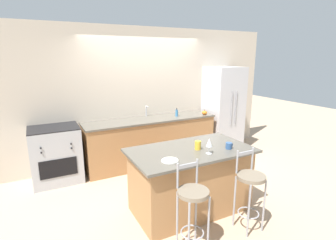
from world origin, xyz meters
TOP-DOWN VIEW (x-y plane):
  - ground_plane at (0.00, 0.00)m, footprint 18.00×18.00m
  - wall_back at (0.00, 0.72)m, footprint 6.00×0.07m
  - back_counter at (0.00, 0.39)m, footprint 2.65×0.71m
  - sink_faucet at (0.00, 0.59)m, footprint 0.02×0.13m
  - kitchen_island at (-0.20, -1.43)m, footprint 1.68×0.94m
  - refrigerator at (1.77, 0.35)m, footprint 0.74×0.73m
  - oven_range at (-1.78, 0.38)m, footprint 0.80×0.66m
  - bar_stool_near at (-0.61, -2.13)m, footprint 0.35×0.35m
  - bar_stool_far at (0.22, -2.13)m, footprint 0.35×0.35m
  - dinner_plate at (-0.64, -1.66)m, footprint 0.21×0.21m
  - wine_glass at (-0.08, -1.67)m, footprint 0.08×0.08m
  - coffee_mug at (0.28, -1.64)m, footprint 0.12×0.09m
  - tumbler_cup at (-0.12, -1.47)m, footprint 0.08×0.08m
  - pumpkin_decoration at (1.14, 0.16)m, footprint 0.11×0.11m
  - soap_bottle at (0.55, 0.30)m, footprint 0.05×0.05m

SIDE VIEW (x-z plane):
  - ground_plane at x=0.00m, z-range 0.00..0.00m
  - kitchen_island at x=-0.20m, z-range 0.00..0.90m
  - back_counter at x=0.00m, z-range 0.00..0.93m
  - oven_range at x=-1.78m, z-range 0.00..0.97m
  - bar_stool_near at x=-0.61m, z-range 0.07..1.10m
  - bar_stool_far at x=0.22m, z-range 0.07..1.10m
  - dinner_plate at x=-0.64m, z-range 0.90..0.92m
  - coffee_mug at x=0.28m, z-range 0.90..0.99m
  - refrigerator at x=1.77m, z-range 0.00..1.91m
  - tumbler_cup at x=-0.12m, z-range 0.90..1.02m
  - pumpkin_decoration at x=1.14m, z-range 0.92..1.03m
  - soap_bottle at x=0.55m, z-range 0.92..1.09m
  - wine_glass at x=-0.08m, z-range 0.94..1.15m
  - sink_faucet at x=0.00m, z-range 0.96..1.18m
  - wall_back at x=0.00m, z-range 0.00..2.70m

